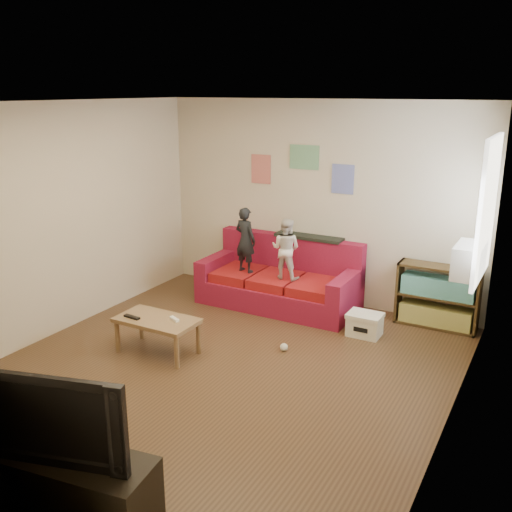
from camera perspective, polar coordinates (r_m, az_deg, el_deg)
The scene contains 17 objects.
room_shell at distance 5.54m, azimuth -4.00°, elevation 0.93°, with size 4.52×5.02×2.72m.
sofa at distance 7.72m, azimuth 2.50°, elevation -2.62°, with size 2.10×0.96×0.92m.
child_a at distance 7.61m, azimuth -1.07°, elevation 1.62°, with size 0.32×0.21×0.88m, color black.
child_b at distance 7.35m, azimuth 2.99°, elevation 0.74°, with size 0.39×0.30×0.80m, color silver.
coffee_table at distance 6.39m, azimuth -9.86°, elevation -6.65°, with size 0.90×0.49×0.40m.
remote at distance 6.43m, azimuth -12.31°, elevation -5.98°, with size 0.21×0.05×0.02m, color black.
game_controller at distance 6.28m, azimuth -8.17°, elevation -6.26°, with size 0.14×0.04×0.03m, color white.
bookshelf at distance 7.31m, azimuth 17.66°, elevation -4.19°, with size 0.97×0.29×0.78m.
window at distance 6.28m, azimuth 22.10°, elevation 4.33°, with size 0.04×1.08×1.48m, color white.
ac_unit at distance 6.42m, azimuth 20.52°, elevation -0.42°, with size 0.28×0.55×0.35m, color #B7B2A3.
artwork_left at distance 7.98m, azimuth 0.50°, elevation 8.68°, with size 0.30×0.01×0.40m, color #D87266.
artwork_center at distance 7.67m, azimuth 4.84°, elevation 9.82°, with size 0.42×0.01×0.32m, color #72B27F.
artwork_right at distance 7.50m, azimuth 8.67°, elevation 7.61°, with size 0.30×0.01×0.38m, color #727FCC.
file_box at distance 6.92m, azimuth 10.81°, elevation -6.72°, with size 0.40×0.30×0.28m.
tv_stand at distance 4.36m, azimuth -18.68°, elevation -20.91°, with size 1.30×0.43×0.49m, color black.
television at distance 4.05m, azimuth -19.42°, elevation -14.51°, with size 1.11×0.15×0.64m, color black.
tissue at distance 6.46m, azimuth 2.82°, elevation -9.10°, with size 0.09×0.09×0.09m, color silver.
Camera 1 is at (2.91, -4.47, 2.83)m, focal length 40.00 mm.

